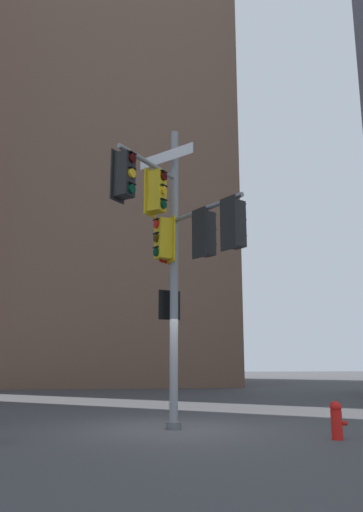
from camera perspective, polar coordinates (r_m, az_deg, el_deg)
name	(u,v)px	position (r m, az deg, el deg)	size (l,w,h in m)	color
ground	(174,429)	(11.83, -0.93, -19.55)	(120.00, 120.00, 0.00)	#474749
building_mid_block	(104,78)	(43.95, -9.00, 19.84)	(17.95, 17.95, 49.40)	brown
signal_pole_assembly	(175,232)	(11.38, -0.73, 2.79)	(2.91, 2.67, 7.34)	gray
fire_hydrant	(337,419)	(10.72, 17.64, -17.70)	(0.33, 0.23, 0.74)	red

